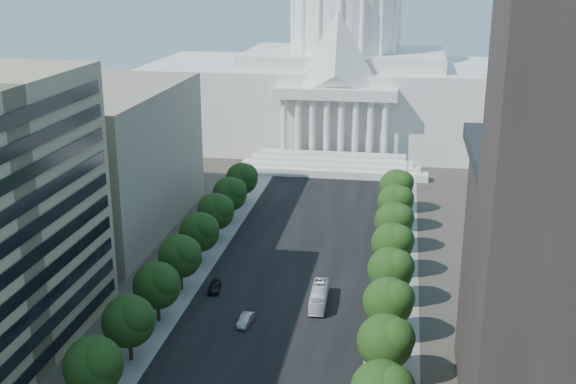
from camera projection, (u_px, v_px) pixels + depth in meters
The scene contains 27 objects.
road_asphalt at pixel (298, 256), 140.43m from camera, with size 30.00×260.00×0.01m, color black.
sidewalk_left at pixel (204, 250), 143.37m from camera, with size 8.00×260.00×0.02m, color gray.
sidewalk_right at pixel (397, 262), 137.50m from camera, with size 8.00×260.00×0.02m, color gray.
capitol at pixel (344, 80), 223.70m from camera, with size 120.00×56.00×73.00m.
office_block_left_far at pixel (82, 159), 152.74m from camera, with size 38.00×52.00×30.00m, color gray.
tree_l_c at pixel (95, 365), 90.22m from camera, with size 7.79×7.60×9.97m.
tree_l_d at pixel (130, 320), 101.51m from camera, with size 7.79×7.60×9.97m.
tree_l_e at pixel (158, 284), 112.80m from camera, with size 7.79×7.60×9.97m.
tree_l_f at pixel (182, 255), 124.10m from camera, with size 7.79×7.60×9.97m.
tree_l_g at pixel (201, 231), 135.39m from camera, with size 7.79×7.60×9.97m.
tree_l_h at pixel (217, 211), 146.68m from camera, with size 7.79×7.60×9.97m.
tree_l_i at pixel (231, 193), 157.97m from camera, with size 7.79×7.60×9.97m.
tree_l_j at pixel (243, 178), 169.26m from camera, with size 7.79×7.60×9.97m.
tree_r_d at pixel (388, 341), 95.95m from camera, with size 7.79×7.60×9.97m.
tree_r_e at pixel (390, 301), 107.25m from camera, with size 7.79×7.60×9.97m.
tree_r_f at pixel (392, 269), 118.54m from camera, with size 7.79×7.60×9.97m.
tree_r_g at pixel (394, 243), 129.83m from camera, with size 7.79×7.60×9.97m.
tree_r_h at pixel (395, 220), 141.12m from camera, with size 7.79×7.60×9.97m.
tree_r_i at pixel (397, 201), 152.41m from camera, with size 7.79×7.60×9.97m.
tree_r_j at pixel (398, 185), 163.71m from camera, with size 7.79×7.60×9.97m.
streetlight_c at pixel (401, 305), 107.38m from camera, with size 2.61×0.44×9.00m.
streetlight_d at pixel (403, 244), 130.90m from camera, with size 2.61×0.44×9.00m.
streetlight_e at pixel (404, 201), 154.43m from camera, with size 2.61×0.44×9.00m.
streetlight_f at pixel (405, 170), 177.95m from camera, with size 2.61×0.44×9.00m.
car_silver at pixel (245, 320), 113.58m from camera, with size 1.64×4.72×1.55m, color #95969B.
car_dark_b at pixel (215, 287), 125.32m from camera, with size 1.97×4.84×1.40m, color black.
city_bus at pixel (319, 296), 120.11m from camera, with size 2.45×10.49×2.92m, color white.
Camera 1 is at (19.08, -38.75, 54.24)m, focal length 45.00 mm.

